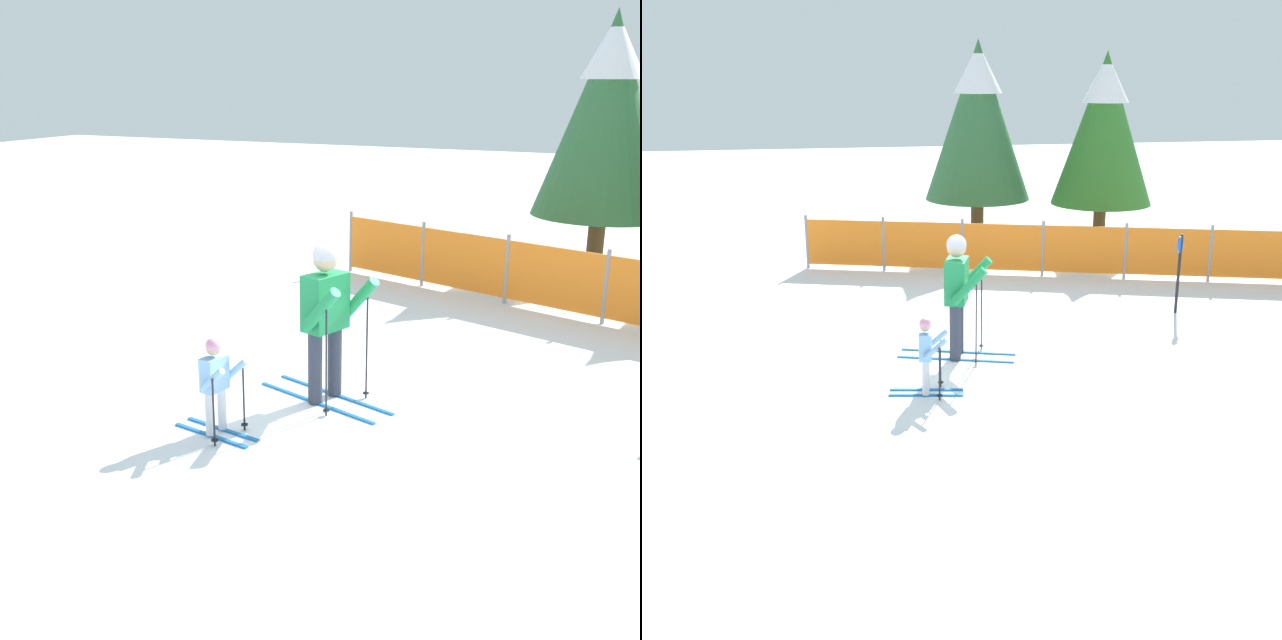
{
  "view_description": "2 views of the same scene",
  "coord_description": "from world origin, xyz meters",
  "views": [
    {
      "loc": [
        3.25,
        -7.56,
        3.39
      ],
      "look_at": [
        -0.05,
        -0.47,
        0.99
      ],
      "focal_mm": 45.0,
      "sensor_mm": 36.0,
      "label": 1
    },
    {
      "loc": [
        -1.94,
        -10.64,
        3.92
      ],
      "look_at": [
        -0.15,
        -0.73,
        0.71
      ],
      "focal_mm": 45.0,
      "sensor_mm": 36.0,
      "label": 2
    }
  ],
  "objects": [
    {
      "name": "ground_plane",
      "position": [
        0.0,
        0.0,
        0.0
      ],
      "size": [
        60.0,
        60.0,
        0.0
      ],
      "primitive_type": "plane",
      "color": "white"
    },
    {
      "name": "skier_adult",
      "position": [
        -0.1,
        -0.19,
        1.04
      ],
      "size": [
        1.67,
        0.91,
        1.74
      ],
      "rotation": [
        0.0,
        0.0,
        -0.31
      ],
      "color": "#1966B2",
      "rests_on": "ground_plane"
    },
    {
      "name": "skier_child",
      "position": [
        -0.71,
        -1.43,
        0.57
      ],
      "size": [
        0.95,
        0.5,
        0.99
      ],
      "rotation": [
        0.0,
        0.0,
        -0.18
      ],
      "color": "#1966B2",
      "rests_on": "ground_plane"
    },
    {
      "name": "conifer_near",
      "position": [
        1.73,
        7.64,
        2.77
      ],
      "size": [
        2.41,
        2.41,
        4.48
      ],
      "color": "#4C3823",
      "rests_on": "ground_plane"
    }
  ]
}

